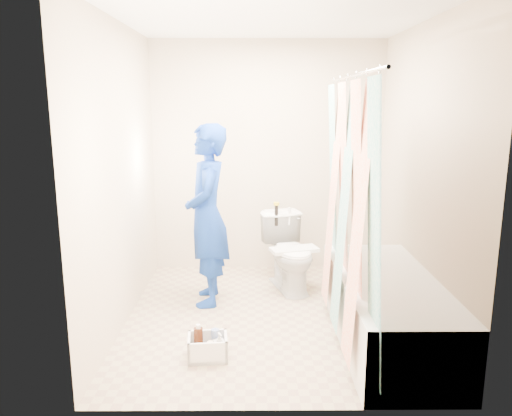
{
  "coord_description": "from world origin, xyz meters",
  "views": [
    {
      "loc": [
        -0.15,
        -3.92,
        1.79
      ],
      "look_at": [
        -0.13,
        0.3,
        0.88
      ],
      "focal_mm": 35.0,
      "sensor_mm": 36.0,
      "label": 1
    }
  ],
  "objects_px": {
    "bathtub": "(386,307)",
    "plumber": "(207,216)",
    "toilet": "(290,253)",
    "cleaning_caddy": "(209,348)"
  },
  "relations": [
    {
      "from": "bathtub",
      "to": "toilet",
      "type": "xyz_separation_m",
      "value": [
        -0.65,
        1.09,
        0.09
      ]
    },
    {
      "from": "bathtub",
      "to": "cleaning_caddy",
      "type": "relative_size",
      "value": 5.92
    },
    {
      "from": "toilet",
      "to": "cleaning_caddy",
      "type": "distance_m",
      "value": 1.53
    },
    {
      "from": "toilet",
      "to": "cleaning_caddy",
      "type": "height_order",
      "value": "toilet"
    },
    {
      "from": "plumber",
      "to": "cleaning_caddy",
      "type": "relative_size",
      "value": 5.41
    },
    {
      "from": "bathtub",
      "to": "toilet",
      "type": "relative_size",
      "value": 2.43
    },
    {
      "from": "bathtub",
      "to": "toilet",
      "type": "bearing_deg",
      "value": 120.63
    },
    {
      "from": "toilet",
      "to": "plumber",
      "type": "xyz_separation_m",
      "value": [
        -0.76,
        -0.32,
        0.44
      ]
    },
    {
      "from": "plumber",
      "to": "cleaning_caddy",
      "type": "height_order",
      "value": "plumber"
    },
    {
      "from": "bathtub",
      "to": "plumber",
      "type": "distance_m",
      "value": 1.69
    }
  ]
}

